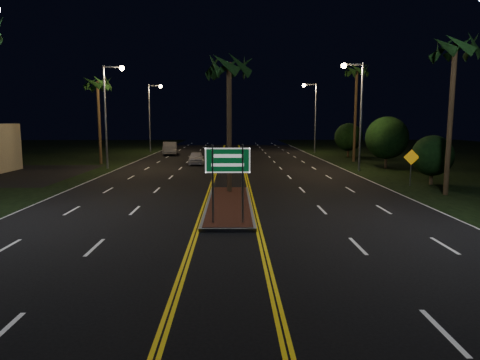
{
  "coord_description": "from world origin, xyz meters",
  "views": [
    {
      "loc": [
        0.21,
        -14.14,
        4.28
      ],
      "look_at": [
        0.49,
        2.87,
        1.9
      ],
      "focal_mm": 32.0,
      "sensor_mm": 36.0,
      "label": 1
    }
  ],
  "objects_px": {
    "highway_sign": "(228,168)",
    "shrub_mid": "(387,138)",
    "streetlight_left_mid": "(109,104)",
    "streetlight_right_mid": "(357,104)",
    "palm_median": "(229,66)",
    "shrub_near": "(433,156)",
    "shrub_far": "(349,137)",
    "palm_right_near": "(455,48)",
    "car_far": "(170,147)",
    "car_near": "(196,157)",
    "median_island": "(229,204)",
    "warning_sign": "(411,162)",
    "palm_left_far": "(97,84)",
    "palm_right_far": "(357,72)",
    "streetlight_left_far": "(152,110)",
    "streetlight_right_far": "(313,110)"
  },
  "relations": [
    {
      "from": "warning_sign",
      "to": "median_island",
      "type": "bearing_deg",
      "value": -146.06
    },
    {
      "from": "palm_right_far",
      "to": "streetlight_left_far",
      "type": "bearing_deg",
      "value": 149.12
    },
    {
      "from": "streetlight_left_mid",
      "to": "streetlight_right_mid",
      "type": "distance_m",
      "value": 21.32
    },
    {
      "from": "shrub_near",
      "to": "car_far",
      "type": "relative_size",
      "value": 0.6
    },
    {
      "from": "streetlight_right_far",
      "to": "shrub_mid",
      "type": "distance_m",
      "value": 18.55
    },
    {
      "from": "shrub_far",
      "to": "streetlight_left_far",
      "type": "bearing_deg",
      "value": 161.86
    },
    {
      "from": "highway_sign",
      "to": "palm_right_far",
      "type": "height_order",
      "value": "palm_right_far"
    },
    {
      "from": "shrub_near",
      "to": "car_near",
      "type": "xyz_separation_m",
      "value": [
        -16.9,
        13.64,
        -1.21
      ]
    },
    {
      "from": "highway_sign",
      "to": "streetlight_left_far",
      "type": "xyz_separation_m",
      "value": [
        -10.61,
        41.2,
        3.25
      ]
    },
    {
      "from": "palm_left_far",
      "to": "car_far",
      "type": "relative_size",
      "value": 1.6
    },
    {
      "from": "palm_right_near",
      "to": "shrub_near",
      "type": "distance_m",
      "value": 7.5
    },
    {
      "from": "highway_sign",
      "to": "shrub_mid",
      "type": "bearing_deg",
      "value": 56.56
    },
    {
      "from": "shrub_far",
      "to": "car_near",
      "type": "bearing_deg",
      "value": -154.08
    },
    {
      "from": "streetlight_right_far",
      "to": "car_far",
      "type": "height_order",
      "value": "streetlight_right_far"
    },
    {
      "from": "median_island",
      "to": "streetlight_left_far",
      "type": "height_order",
      "value": "streetlight_left_far"
    },
    {
      "from": "streetlight_left_mid",
      "to": "palm_right_far",
      "type": "bearing_deg",
      "value": 14.37
    },
    {
      "from": "median_island",
      "to": "streetlight_right_mid",
      "type": "bearing_deg",
      "value": 54.72
    },
    {
      "from": "palm_right_far",
      "to": "palm_median",
      "type": "bearing_deg",
      "value": -123.28
    },
    {
      "from": "streetlight_right_far",
      "to": "warning_sign",
      "type": "xyz_separation_m",
      "value": [
        1.26,
        -28.54,
        -4.11
      ]
    },
    {
      "from": "highway_sign",
      "to": "car_far",
      "type": "relative_size",
      "value": 0.58
    },
    {
      "from": "shrub_mid",
      "to": "palm_left_far",
      "type": "bearing_deg",
      "value": 171.51
    },
    {
      "from": "highway_sign",
      "to": "palm_median",
      "type": "height_order",
      "value": "palm_median"
    },
    {
      "from": "median_island",
      "to": "warning_sign",
      "type": "height_order",
      "value": "warning_sign"
    },
    {
      "from": "streetlight_left_mid",
      "to": "palm_right_near",
      "type": "relative_size",
      "value": 0.97
    },
    {
      "from": "palm_right_near",
      "to": "palm_right_far",
      "type": "height_order",
      "value": "palm_right_far"
    },
    {
      "from": "highway_sign",
      "to": "shrub_far",
      "type": "distance_m",
      "value": 35.96
    },
    {
      "from": "streetlight_right_mid",
      "to": "palm_right_far",
      "type": "bearing_deg",
      "value": 74.71
    },
    {
      "from": "streetlight_right_mid",
      "to": "streetlight_right_far",
      "type": "distance_m",
      "value": 20.0
    },
    {
      "from": "highway_sign",
      "to": "warning_sign",
      "type": "bearing_deg",
      "value": 41.95
    },
    {
      "from": "streetlight_left_far",
      "to": "warning_sign",
      "type": "bearing_deg",
      "value": -53.64
    },
    {
      "from": "palm_right_near",
      "to": "streetlight_right_mid",
      "type": "bearing_deg",
      "value": 98.94
    },
    {
      "from": "palm_right_near",
      "to": "warning_sign",
      "type": "height_order",
      "value": "palm_right_near"
    },
    {
      "from": "palm_right_near",
      "to": "palm_median",
      "type": "bearing_deg",
      "value": 177.71
    },
    {
      "from": "streetlight_left_mid",
      "to": "car_near",
      "type": "xyz_separation_m",
      "value": [
        7.22,
        3.64,
        -4.92
      ]
    },
    {
      "from": "streetlight_left_far",
      "to": "palm_right_far",
      "type": "xyz_separation_m",
      "value": [
        23.41,
        -14.0,
        3.49
      ]
    },
    {
      "from": "streetlight_right_mid",
      "to": "shrub_mid",
      "type": "bearing_deg",
      "value": 30.56
    },
    {
      "from": "shrub_far",
      "to": "car_far",
      "type": "xyz_separation_m",
      "value": [
        -21.49,
        3.56,
        -1.42
      ]
    },
    {
      "from": "streetlight_left_mid",
      "to": "streetlight_right_mid",
      "type": "relative_size",
      "value": 1.0
    },
    {
      "from": "palm_left_far",
      "to": "car_far",
      "type": "xyz_separation_m",
      "value": [
        5.11,
        11.56,
        -6.83
      ]
    },
    {
      "from": "highway_sign",
      "to": "palm_right_near",
      "type": "height_order",
      "value": "palm_right_near"
    },
    {
      "from": "palm_right_far",
      "to": "warning_sign",
      "type": "bearing_deg",
      "value": -93.22
    },
    {
      "from": "palm_left_far",
      "to": "palm_right_far",
      "type": "distance_m",
      "value": 25.72
    },
    {
      "from": "streetlight_right_far",
      "to": "shrub_far",
      "type": "height_order",
      "value": "streetlight_right_far"
    },
    {
      "from": "shrub_near",
      "to": "shrub_far",
      "type": "height_order",
      "value": "shrub_far"
    },
    {
      "from": "streetlight_right_far",
      "to": "palm_right_near",
      "type": "relative_size",
      "value": 0.97
    },
    {
      "from": "palm_right_near",
      "to": "warning_sign",
      "type": "bearing_deg",
      "value": 100.32
    },
    {
      "from": "highway_sign",
      "to": "shrub_far",
      "type": "height_order",
      "value": "shrub_far"
    },
    {
      "from": "palm_median",
      "to": "palm_right_far",
      "type": "distance_m",
      "value": 23.4
    },
    {
      "from": "palm_median",
      "to": "shrub_near",
      "type": "height_order",
      "value": "palm_median"
    },
    {
      "from": "highway_sign",
      "to": "streetlight_left_mid",
      "type": "height_order",
      "value": "streetlight_left_mid"
    }
  ]
}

